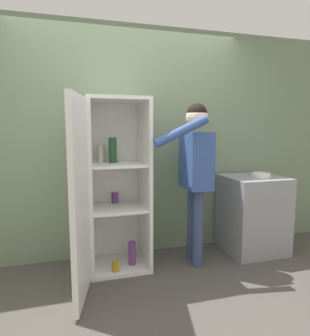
{
  "coord_description": "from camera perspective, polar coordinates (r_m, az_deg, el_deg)",
  "views": [
    {
      "loc": [
        -0.66,
        -2.33,
        1.44
      ],
      "look_at": [
        0.2,
        0.65,
        1.03
      ],
      "focal_mm": 32.0,
      "sensor_mm": 36.0,
      "label": 1
    }
  ],
  "objects": [
    {
      "name": "refrigerator",
      "position": [
        2.97,
        -8.74,
        -3.67
      ],
      "size": [
        0.78,
        1.14,
        1.73
      ],
      "color": "white",
      "rests_on": "ground_plane"
    },
    {
      "name": "person",
      "position": [
        3.12,
        7.66,
        0.94
      ],
      "size": [
        0.65,
        0.56,
        1.69
      ],
      "color": "#384770",
      "rests_on": "ground_plane"
    },
    {
      "name": "ground_plane",
      "position": [
        2.82,
        -0.33,
        -23.13
      ],
      "size": [
        12.0,
        12.0,
        0.0
      ],
      "primitive_type": "plane",
      "color": "#4C4742"
    },
    {
      "name": "bowl",
      "position": [
        3.59,
        19.56,
        -1.29
      ],
      "size": [
        0.21,
        0.21,
        0.05
      ],
      "color": "white",
      "rests_on": "counter"
    },
    {
      "name": "wall_back",
      "position": [
        3.38,
        -4.91,
        4.78
      ],
      "size": [
        7.0,
        0.06,
        2.55
      ],
      "color": "gray",
      "rests_on": "ground_plane"
    },
    {
      "name": "counter",
      "position": [
        3.72,
        18.08,
        -8.3
      ],
      "size": [
        0.65,
        0.62,
        0.89
      ],
      "color": "gray",
      "rests_on": "ground_plane"
    }
  ]
}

